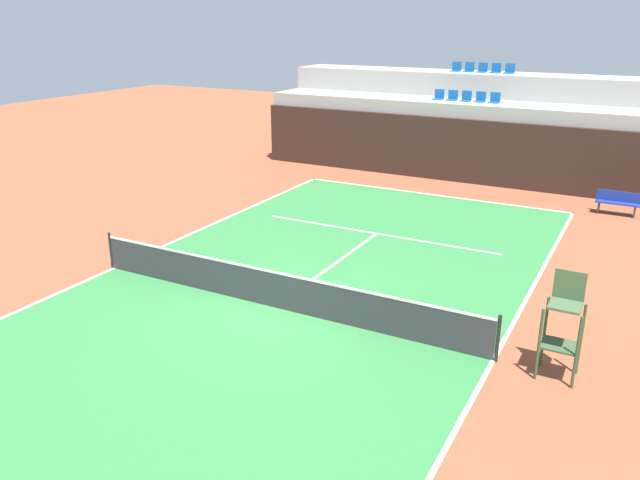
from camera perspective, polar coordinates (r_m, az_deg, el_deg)
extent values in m
plane|color=brown|center=(15.86, -4.14, -6.11)|extent=(80.00, 80.00, 0.00)
cube|color=#2D7238|center=(15.86, -4.14, -6.09)|extent=(11.00, 24.00, 0.01)
cube|color=white|center=(26.10, 10.01, 4.08)|extent=(11.00, 0.10, 0.00)
cube|color=white|center=(19.12, -18.11, -2.42)|extent=(0.10, 24.00, 0.00)
cube|color=white|center=(14.02, 15.39, -10.45)|extent=(0.10, 24.00, 0.00)
cube|color=white|center=(21.12, 5.15, 0.59)|extent=(8.26, 0.10, 0.00)
cube|color=white|center=(18.40, 1.18, -2.27)|extent=(0.10, 6.40, 0.00)
cube|color=black|center=(28.27, 11.94, 7.97)|extent=(18.52, 0.30, 2.73)
cube|color=#9E9E99|center=(29.50, 12.75, 8.95)|extent=(18.52, 2.40, 3.30)
cube|color=#9E9E99|center=(31.70, 14.06, 10.54)|extent=(18.52, 2.40, 4.37)
cube|color=#145193|center=(29.61, 10.61, 12.41)|extent=(0.44, 0.44, 0.04)
cube|color=#145193|center=(29.77, 10.76, 12.87)|extent=(0.44, 0.04, 0.40)
cube|color=#145193|center=(29.42, 11.80, 12.29)|extent=(0.44, 0.44, 0.04)
cube|color=#145193|center=(29.58, 11.95, 12.75)|extent=(0.44, 0.04, 0.40)
cube|color=#145193|center=(29.25, 13.00, 12.17)|extent=(0.44, 0.44, 0.04)
cube|color=#145193|center=(29.41, 13.14, 12.63)|extent=(0.44, 0.04, 0.40)
cube|color=#145193|center=(29.09, 14.22, 12.03)|extent=(0.44, 0.44, 0.04)
cube|color=#145193|center=(29.25, 14.36, 12.50)|extent=(0.44, 0.04, 0.40)
cube|color=#145193|center=(28.94, 15.44, 11.89)|extent=(0.44, 0.44, 0.04)
cube|color=#145193|center=(29.11, 15.58, 12.36)|extent=(0.44, 0.04, 0.40)
cube|color=#145193|center=(31.78, 12.14, 14.72)|extent=(0.44, 0.44, 0.04)
cube|color=#145193|center=(31.96, 12.27, 15.13)|extent=(0.44, 0.04, 0.40)
cube|color=#145193|center=(31.61, 13.26, 14.61)|extent=(0.44, 0.44, 0.04)
cube|color=#145193|center=(31.79, 13.39, 15.03)|extent=(0.44, 0.04, 0.40)
cube|color=#145193|center=(31.45, 14.40, 14.50)|extent=(0.44, 0.44, 0.04)
cube|color=#145193|center=(31.63, 14.53, 14.92)|extent=(0.44, 0.04, 0.40)
cube|color=#145193|center=(31.30, 15.54, 14.38)|extent=(0.44, 0.44, 0.04)
cube|color=#145193|center=(31.48, 15.67, 14.80)|extent=(0.44, 0.04, 0.40)
cube|color=#145193|center=(31.16, 16.70, 14.26)|extent=(0.44, 0.44, 0.04)
cube|color=#145193|center=(31.34, 16.82, 14.68)|extent=(0.44, 0.04, 0.40)
cylinder|color=black|center=(18.97, -18.38, -0.90)|extent=(0.08, 0.08, 1.07)
cylinder|color=black|center=(13.76, 15.80, -8.57)|extent=(0.08, 0.08, 1.07)
cube|color=#333338|center=(15.66, -4.19, -4.56)|extent=(10.90, 0.02, 0.92)
cube|color=white|center=(15.47, -4.23, -2.92)|extent=(10.90, 0.04, 0.05)
cylinder|color=#334C2D|center=(13.27, 19.19, -8.91)|extent=(0.06, 0.06, 1.55)
cylinder|color=#334C2D|center=(13.22, 22.20, -9.44)|extent=(0.06, 0.06, 1.55)
cylinder|color=#334C2D|center=(13.80, 19.63, -7.82)|extent=(0.06, 0.06, 1.55)
cylinder|color=#334C2D|center=(13.75, 22.52, -8.32)|extent=(0.06, 0.06, 1.55)
cube|color=#334C2D|center=(13.54, 20.84, -8.90)|extent=(0.70, 0.60, 0.04)
cube|color=#3F5938|center=(13.16, 21.30, -5.53)|extent=(0.60, 0.60, 0.05)
cube|color=#3F5938|center=(13.29, 21.64, -3.80)|extent=(0.60, 0.04, 0.60)
cube|color=navy|center=(25.36, 25.30, 3.04)|extent=(1.50, 0.40, 0.05)
cube|color=navy|center=(25.48, 25.40, 3.61)|extent=(1.50, 0.04, 0.36)
cube|color=#2D2D33|center=(25.32, 23.86, 2.66)|extent=(0.06, 0.06, 0.42)
cube|color=#2D2D33|center=(25.27, 26.54, 2.23)|extent=(0.06, 0.06, 0.42)
cube|color=#2D2D33|center=(25.59, 23.92, 2.82)|extent=(0.06, 0.06, 0.42)
cube|color=#2D2D33|center=(25.54, 26.57, 2.40)|extent=(0.06, 0.06, 0.42)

